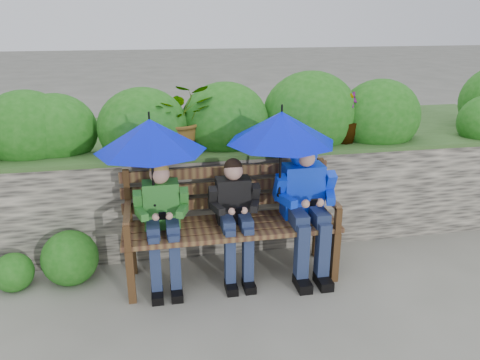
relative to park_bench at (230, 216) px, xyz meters
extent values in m
plane|color=#616155|center=(0.07, -0.20, -0.58)|extent=(60.00, 60.00, 0.00)
cube|color=#302E2B|center=(0.07, 0.55, -0.08)|extent=(8.00, 0.40, 1.00)
cube|color=#2B4E1E|center=(0.07, 0.55, 0.43)|extent=(8.00, 0.42, 0.04)
cube|color=#2B4E1E|center=(0.07, 1.75, -0.10)|extent=(8.00, 2.00, 0.96)
ellipsoid|color=#175511|center=(-1.81, 0.83, 0.68)|extent=(0.85, 0.68, 0.77)
ellipsoid|color=#175511|center=(-0.73, 0.70, 0.68)|extent=(0.87, 0.70, 0.78)
ellipsoid|color=#175511|center=(0.09, 0.78, 0.69)|extent=(0.89, 0.72, 0.81)
ellipsoid|color=#175511|center=(1.00, 0.81, 0.73)|extent=(1.01, 0.81, 0.91)
ellipsoid|color=#175511|center=(1.75, 0.73, 0.69)|extent=(0.89, 0.71, 0.80)
ellipsoid|color=#175511|center=(-1.56, 0.86, 0.66)|extent=(0.79, 0.63, 0.71)
sphere|color=#EC89CC|center=(-1.75, 0.65, 0.57)|extent=(0.14, 0.14, 0.14)
sphere|color=#EC89CC|center=(0.35, 0.65, 0.57)|extent=(0.14, 0.14, 0.14)
imported|color=#175511|center=(-0.36, 0.65, 0.78)|extent=(0.60, 0.52, 0.66)
imported|color=#175511|center=(1.32, 0.65, 0.73)|extent=(0.31, 0.31, 0.55)
sphere|color=#175511|center=(-1.45, 0.15, -0.36)|extent=(0.50, 0.50, 0.50)
sphere|color=#175511|center=(-1.93, 0.10, -0.43)|extent=(0.35, 0.35, 0.35)
cube|color=#402914|center=(-0.90, -0.33, -0.34)|extent=(0.06, 0.06, 0.48)
cube|color=#402914|center=(-0.90, 0.15, -0.34)|extent=(0.06, 0.06, 0.48)
cube|color=#402914|center=(0.90, -0.33, -0.34)|extent=(0.06, 0.06, 0.48)
cube|color=#402914|center=(0.90, 0.15, -0.34)|extent=(0.06, 0.06, 0.48)
cube|color=#45291C|center=(0.00, -0.29, -0.07)|extent=(1.92, 0.11, 0.04)
cube|color=#45291C|center=(0.00, -0.15, -0.07)|extent=(1.92, 0.11, 0.04)
cube|color=#45291C|center=(0.00, -0.01, -0.07)|extent=(1.92, 0.11, 0.04)
cube|color=#45291C|center=(0.00, 0.12, -0.07)|extent=(1.92, 0.11, 0.04)
cube|color=#402914|center=(-0.90, 0.17, 0.17)|extent=(0.05, 0.05, 0.53)
cube|color=#45291C|center=(-0.90, -0.09, 0.14)|extent=(0.05, 0.50, 0.04)
cube|color=#402914|center=(-0.90, -0.33, 0.02)|extent=(0.05, 0.05, 0.24)
cube|color=#402914|center=(0.90, 0.17, 0.17)|extent=(0.05, 0.05, 0.53)
cube|color=#45291C|center=(0.90, -0.09, 0.14)|extent=(0.05, 0.50, 0.04)
cube|color=#402914|center=(0.90, -0.33, 0.02)|extent=(0.05, 0.05, 0.24)
cube|color=#45291C|center=(0.00, 0.18, 0.06)|extent=(1.92, 0.04, 0.10)
cube|color=#45291C|center=(0.00, 0.18, 0.21)|extent=(1.92, 0.04, 0.10)
cube|color=#45291C|center=(0.00, 0.18, 0.36)|extent=(1.92, 0.04, 0.10)
cube|color=#1D6E1A|center=(-0.61, 0.01, 0.16)|extent=(0.31, 0.18, 0.42)
sphere|color=tan|center=(-0.61, -0.01, 0.44)|extent=(0.17, 0.17, 0.17)
sphere|color=#A37E34|center=(-0.61, 0.00, 0.47)|extent=(0.16, 0.16, 0.16)
cube|color=#132340|center=(-0.69, -0.14, 0.00)|extent=(0.11, 0.29, 0.11)
cube|color=#132340|center=(-0.69, -0.28, -0.29)|extent=(0.09, 0.10, 0.58)
cube|color=black|center=(-0.69, -0.33, -0.54)|extent=(0.10, 0.20, 0.07)
cube|color=#132340|center=(-0.53, -0.14, 0.00)|extent=(0.11, 0.29, 0.11)
cube|color=#132340|center=(-0.53, -0.28, -0.29)|extent=(0.09, 0.10, 0.58)
cube|color=black|center=(-0.53, -0.33, -0.54)|extent=(0.10, 0.20, 0.07)
cube|color=#1D6E1A|center=(-0.80, -0.04, 0.21)|extent=(0.07, 0.17, 0.23)
cube|color=#1D6E1A|center=(-0.78, -0.15, 0.15)|extent=(0.12, 0.19, 0.06)
sphere|color=tan|center=(-0.66, -0.24, 0.15)|extent=(0.06, 0.06, 0.06)
cube|color=#1D6E1A|center=(-0.41, -0.04, 0.21)|extent=(0.07, 0.17, 0.23)
cube|color=#1D6E1A|center=(-0.44, -0.15, 0.15)|extent=(0.12, 0.19, 0.06)
sphere|color=tan|center=(-0.55, -0.24, 0.15)|extent=(0.06, 0.06, 0.06)
cube|color=black|center=(-0.61, -0.24, 0.16)|extent=(0.06, 0.07, 0.09)
cube|color=black|center=(0.03, 0.01, 0.15)|extent=(0.30, 0.18, 0.41)
sphere|color=tan|center=(0.03, -0.01, 0.43)|extent=(0.17, 0.17, 0.17)
sphere|color=black|center=(0.03, 0.00, 0.46)|extent=(0.16, 0.16, 0.16)
cube|color=#132340|center=(-0.05, -0.13, 0.00)|extent=(0.11, 0.28, 0.11)
cube|color=#132340|center=(-0.05, -0.27, -0.29)|extent=(0.09, 0.10, 0.58)
cube|color=black|center=(-0.05, -0.33, -0.54)|extent=(0.10, 0.20, 0.07)
cube|color=#132340|center=(0.11, -0.13, 0.00)|extent=(0.11, 0.28, 0.11)
cube|color=#132340|center=(0.11, -0.27, -0.29)|extent=(0.09, 0.10, 0.58)
cube|color=black|center=(0.11, -0.33, -0.54)|extent=(0.10, 0.20, 0.07)
cube|color=black|center=(-0.16, -0.03, 0.20)|extent=(0.07, 0.16, 0.23)
cube|color=black|center=(-0.14, -0.15, 0.14)|extent=(0.11, 0.19, 0.06)
sphere|color=tan|center=(-0.02, -0.23, 0.14)|extent=(0.06, 0.06, 0.06)
cube|color=black|center=(0.22, -0.03, 0.20)|extent=(0.07, 0.16, 0.23)
cube|color=black|center=(0.19, -0.15, 0.14)|extent=(0.11, 0.19, 0.06)
sphere|color=tan|center=(0.08, -0.23, 0.14)|extent=(0.06, 0.06, 0.06)
cube|color=black|center=(0.03, -0.24, 0.15)|extent=(0.06, 0.07, 0.09)
cube|color=#0016CB|center=(0.68, 0.01, 0.19)|extent=(0.37, 0.22, 0.49)
sphere|color=tan|center=(0.68, -0.01, 0.53)|extent=(0.20, 0.20, 0.20)
sphere|color=#0016CB|center=(0.68, 0.02, 0.54)|extent=(0.26, 0.26, 0.26)
sphere|color=tan|center=(0.68, -0.06, 0.52)|extent=(0.15, 0.15, 0.15)
cube|color=#132340|center=(0.58, -0.16, 0.01)|extent=(0.13, 0.34, 0.13)
cube|color=#132340|center=(0.58, -0.33, -0.28)|extent=(0.11, 0.12, 0.59)
cube|color=black|center=(0.58, -0.40, -0.53)|extent=(0.12, 0.24, 0.09)
cube|color=#132340|center=(0.77, -0.16, 0.01)|extent=(0.13, 0.34, 0.13)
cube|color=#132340|center=(0.77, -0.33, -0.28)|extent=(0.11, 0.12, 0.59)
cube|color=black|center=(0.77, -0.40, -0.53)|extent=(0.12, 0.24, 0.09)
cube|color=#0016CB|center=(0.44, -0.04, 0.26)|extent=(0.09, 0.20, 0.27)
cube|color=#0016CB|center=(0.48, -0.18, 0.18)|extent=(0.14, 0.23, 0.08)
sphere|color=tan|center=(0.61, -0.28, 0.18)|extent=(0.08, 0.08, 0.08)
cube|color=#0016CB|center=(0.91, -0.04, 0.26)|extent=(0.09, 0.20, 0.27)
cube|color=#0016CB|center=(0.87, -0.18, 0.18)|extent=(0.14, 0.23, 0.08)
sphere|color=tan|center=(0.74, -0.28, 0.18)|extent=(0.08, 0.08, 0.08)
cube|color=black|center=(0.68, -0.29, 0.19)|extent=(0.06, 0.07, 0.09)
cone|color=#000ED0|center=(-0.66, -0.06, 0.80)|extent=(0.92, 0.92, 0.27)
cylinder|color=black|center=(-0.66, -0.06, 0.96)|extent=(0.02, 0.02, 0.06)
cylinder|color=black|center=(-0.66, -0.06, 0.49)|extent=(0.02, 0.02, 0.61)
sphere|color=black|center=(-0.66, -0.06, 0.19)|extent=(0.04, 0.04, 0.04)
cone|color=#000ED0|center=(0.43, -0.10, 0.82)|extent=(0.94, 0.94, 0.27)
cylinder|color=black|center=(0.43, -0.10, 0.99)|extent=(0.02, 0.02, 0.06)
cylinder|color=black|center=(0.43, -0.10, 0.51)|extent=(0.02, 0.02, 0.62)
sphere|color=black|center=(0.43, -0.10, 0.21)|extent=(0.04, 0.04, 0.04)
camera|label=1|loc=(-0.65, -3.82, 1.72)|focal=35.00mm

